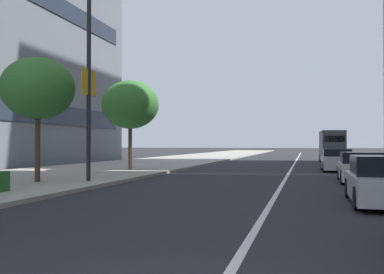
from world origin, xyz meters
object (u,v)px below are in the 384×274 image
at_px(car_following_behind, 337,161).
at_px(street_tree_mid_sidewalk, 130,105).
at_px(street_tree_by_lamp_post, 38,89).
at_px(delivery_van_ahead, 332,146).
at_px(car_lead_in_lane, 384,182).
at_px(street_lamp_with_banners, 97,61).
at_px(car_mid_block_traffic, 361,168).

bearing_deg(car_following_behind, street_tree_mid_sidewalk, 109.74).
xyz_separation_m(car_following_behind, street_tree_by_lamp_post, (-13.24, 12.61, 3.34)).
bearing_deg(delivery_van_ahead, car_lead_in_lane, 177.89).
distance_m(car_lead_in_lane, street_lamp_with_banners, 12.13).
relative_size(car_following_behind, street_lamp_with_banners, 0.53).
bearing_deg(car_lead_in_lane, street_tree_mid_sidewalk, 47.63).
bearing_deg(car_lead_in_lane, delivery_van_ahead, 0.28).
relative_size(car_lead_in_lane, delivery_van_ahead, 0.87).
distance_m(car_lead_in_lane, street_tree_by_lamp_post, 13.59).
xyz_separation_m(car_mid_block_traffic, street_lamp_with_banners, (-4.00, 10.90, 4.54)).
bearing_deg(street_tree_by_lamp_post, delivery_van_ahead, -26.47).
xyz_separation_m(street_lamp_with_banners, street_tree_mid_sidewalk, (7.90, 1.71, -1.12)).
bearing_deg(street_tree_by_lamp_post, car_following_behind, -43.61).
height_order(car_following_behind, street_tree_by_lamp_post, street_tree_by_lamp_post).
height_order(delivery_van_ahead, street_tree_by_lamp_post, street_tree_by_lamp_post).
xyz_separation_m(car_following_behind, street_lamp_with_banners, (-12.38, 10.38, 4.53)).
bearing_deg(street_lamp_with_banners, car_mid_block_traffic, -69.84).
distance_m(delivery_van_ahead, street_tree_by_lamp_post, 29.36).
height_order(car_mid_block_traffic, street_tree_mid_sidewalk, street_tree_mid_sidewalk).
bearing_deg(car_mid_block_traffic, delivery_van_ahead, 1.60).
height_order(street_lamp_with_banners, street_tree_mid_sidewalk, street_lamp_with_banners).
relative_size(delivery_van_ahead, street_tree_mid_sidewalk, 0.95).
relative_size(car_mid_block_traffic, car_following_behind, 0.98).
height_order(car_lead_in_lane, delivery_van_ahead, delivery_van_ahead).
distance_m(car_following_behind, street_lamp_with_banners, 16.78).
bearing_deg(car_following_behind, car_lead_in_lane, -179.63).
distance_m(car_following_behind, street_tree_mid_sidewalk, 13.34).
relative_size(car_mid_block_traffic, street_lamp_with_banners, 0.52).
bearing_deg(car_following_behind, car_mid_block_traffic, -177.04).
relative_size(car_lead_in_lane, car_following_behind, 0.97).
xyz_separation_m(car_lead_in_lane, car_mid_block_traffic, (7.62, -0.25, 0.00)).
height_order(car_following_behind, street_tree_mid_sidewalk, street_tree_mid_sidewalk).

